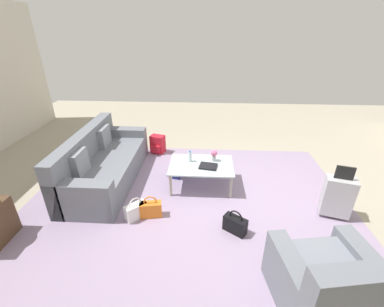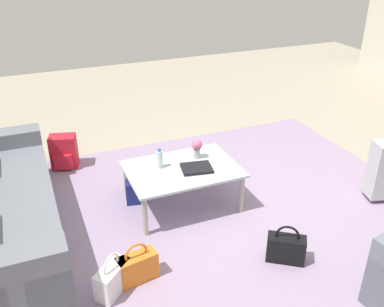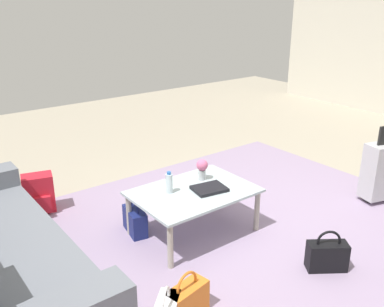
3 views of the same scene
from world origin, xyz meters
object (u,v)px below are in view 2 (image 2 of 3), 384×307
at_px(handbag_navy, 132,187).
at_px(handbag_black, 286,248).
at_px(backpack_red, 64,152).
at_px(flower_vase, 197,147).
at_px(coffee_table_book, 197,168).
at_px(coffee_table, 182,172).
at_px(handbag_orange, 137,267).
at_px(handbag_white, 113,279).
at_px(water_bottle, 159,159).

relative_size(handbag_navy, handbag_black, 1.00).
distance_m(handbag_black, backpack_red, 2.84).
relative_size(flower_vase, handbag_black, 0.57).
relative_size(coffee_table_book, flower_vase, 1.43).
bearing_deg(coffee_table, handbag_orange, 49.94).
relative_size(handbag_orange, backpack_red, 0.89).
relative_size(handbag_orange, handbag_white, 1.00).
bearing_deg(coffee_table, water_bottle, -26.57).
height_order(coffee_table, handbag_white, coffee_table).
bearing_deg(coffee_table, handbag_navy, -36.28).
distance_m(coffee_table, handbag_black, 1.25).
distance_m(coffee_table, handbag_orange, 1.15).
distance_m(coffee_table, water_bottle, 0.27).
xyz_separation_m(coffee_table_book, backpack_red, (1.12, -1.37, -0.25)).
bearing_deg(coffee_table_book, handbag_orange, 52.83).
bearing_deg(handbag_white, water_bottle, -125.89).
height_order(coffee_table_book, handbag_white, coffee_table_book).
relative_size(flower_vase, handbag_white, 0.57).
relative_size(water_bottle, flower_vase, 1.00).
distance_m(water_bottle, handbag_navy, 0.51).
bearing_deg(handbag_black, flower_vase, -77.66).
height_order(coffee_table_book, handbag_black, coffee_table_book).
bearing_deg(water_bottle, backpack_red, -56.00).
bearing_deg(coffee_table_book, coffee_table, -23.65).
distance_m(coffee_table, handbag_white, 1.33).
height_order(handbag_orange, handbag_navy, same).
bearing_deg(backpack_red, flower_vase, 137.01).
height_order(flower_vase, handbag_orange, flower_vase).
distance_m(coffee_table_book, handbag_white, 1.38).
relative_size(coffee_table_book, handbag_white, 0.82).
bearing_deg(handbag_navy, handbag_black, 123.03).
bearing_deg(coffee_table_book, handbag_white, 48.43).
distance_m(water_bottle, coffee_table_book, 0.38).
distance_m(coffee_table, coffee_table_book, 0.16).
relative_size(coffee_table, handbag_white, 3.05).
height_order(coffee_table_book, backpack_red, coffee_table_book).
bearing_deg(water_bottle, handbag_white, 54.11).
xyz_separation_m(coffee_table, water_bottle, (0.20, -0.10, 0.14)).
bearing_deg(handbag_orange, backpack_red, -82.65).
bearing_deg(handbag_black, handbag_white, -8.14).
relative_size(handbag_white, backpack_red, 0.89).
xyz_separation_m(handbag_orange, handbag_black, (-1.22, 0.26, 0.00)).
xyz_separation_m(coffee_table, flower_vase, (-0.22, -0.15, 0.17)).
bearing_deg(coffee_table_book, handbag_navy, -25.70).
bearing_deg(coffee_table_book, flower_vase, -103.46).
xyz_separation_m(handbag_navy, handbag_black, (-0.94, 1.45, 0.00)).
height_order(water_bottle, coffee_table_book, water_bottle).
bearing_deg(handbag_black, handbag_orange, -11.97).
bearing_deg(flower_vase, handbag_navy, -14.75).
relative_size(coffee_table_book, backpack_red, 0.73).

